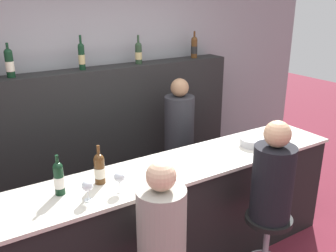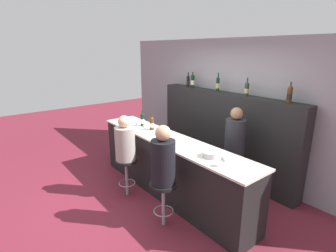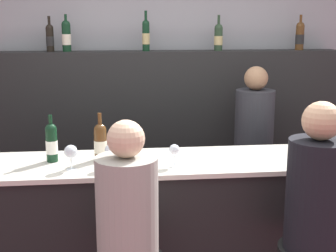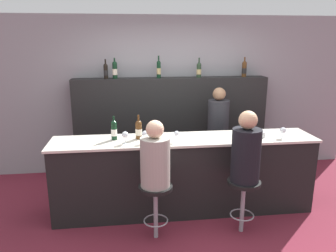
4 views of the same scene
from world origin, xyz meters
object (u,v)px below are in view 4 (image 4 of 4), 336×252
at_px(metal_bowl, 256,133).
at_px(bar_stool_right, 243,192).
at_px(wine_glass_1, 145,134).
at_px(guest_seated_left, 155,159).
at_px(wine_bottle_counter_1, 139,129).
at_px(bartender, 217,140).
at_px(wine_bottle_backbar_1, 115,70).
at_px(wine_bottle_counter_0, 114,130).
at_px(wine_bottle_backbar_2, 159,69).
at_px(wine_bottle_backbar_3, 199,70).
at_px(wine_bottle_backbar_0, 106,71).
at_px(wine_glass_0, 125,135).
at_px(bar_stool_left, 156,197).
at_px(wine_glass_3, 283,131).
at_px(wine_bottle_backbar_4, 244,69).
at_px(wine_glass_2, 177,134).
at_px(guest_seated_right, 246,151).

xyz_separation_m(metal_bowl, bar_stool_right, (-0.34, -0.56, -0.53)).
xyz_separation_m(wine_glass_1, guest_seated_left, (0.08, -0.45, -0.15)).
relative_size(wine_bottle_counter_1, bartender, 0.20).
bearing_deg(wine_bottle_backbar_1, wine_bottle_counter_1, -76.30).
bearing_deg(wine_bottle_counter_0, metal_bowl, -2.35).
xyz_separation_m(wine_bottle_backbar_1, wine_bottle_backbar_2, (0.69, 0.00, 0.00)).
relative_size(wine_bottle_backbar_3, bartender, 0.21).
height_order(wine_bottle_backbar_0, wine_glass_0, wine_bottle_backbar_0).
bearing_deg(wine_glass_1, bar_stool_left, -79.87).
height_order(wine_bottle_backbar_0, metal_bowl, wine_bottle_backbar_0).
distance_m(wine_bottle_counter_1, metal_bowl, 1.51).
bearing_deg(wine_glass_3, wine_glass_0, 180.00).
xyz_separation_m(wine_glass_3, guest_seated_left, (-1.66, -0.45, -0.13)).
bearing_deg(wine_bottle_backbar_0, bartender, -16.75).
distance_m(wine_bottle_backbar_4, wine_glass_0, 2.53).
distance_m(wine_bottle_backbar_0, wine_bottle_backbar_3, 1.49).
height_order(wine_bottle_backbar_4, wine_glass_3, wine_bottle_backbar_4).
distance_m(wine_glass_2, bartender, 1.31).
distance_m(wine_glass_0, wine_glass_3, 1.98).
bearing_deg(wine_bottle_backbar_4, metal_bowl, -101.91).
relative_size(guest_seated_left, bartender, 0.49).
bearing_deg(guest_seated_left, wine_glass_3, 15.00).
xyz_separation_m(wine_bottle_counter_0, wine_glass_3, (2.12, -0.19, -0.03)).
bearing_deg(wine_glass_0, wine_bottle_counter_0, 125.34).
distance_m(wine_bottle_counter_0, wine_bottle_backbar_2, 1.58).
distance_m(wine_bottle_counter_0, wine_glass_2, 0.78).
bearing_deg(guest_seated_right, metal_bowl, 59.23).
distance_m(wine_bottle_backbar_2, wine_glass_1, 1.64).
xyz_separation_m(wine_glass_3, bartender, (-0.57, 0.96, -0.40)).
relative_size(wine_glass_1, wine_glass_3, 1.11).
bearing_deg(wine_glass_1, wine_bottle_backbar_2, 78.21).
xyz_separation_m(wine_bottle_backbar_1, bartender, (1.55, -0.51, -1.05)).
xyz_separation_m(wine_bottle_backbar_0, wine_bottle_backbar_1, (0.14, 0.00, 0.02)).
distance_m(wine_bottle_counter_1, wine_bottle_backbar_3, 1.76).
bearing_deg(wine_bottle_counter_0, guest_seated_right, -23.39).
xyz_separation_m(bar_stool_left, bar_stool_right, (1.02, 0.00, 0.00)).
height_order(wine_bottle_counter_1, wine_bottle_backbar_1, wine_bottle_backbar_1).
distance_m(wine_glass_1, wine_glass_2, 0.38).
bearing_deg(wine_bottle_backbar_4, wine_bottle_counter_0, -148.59).
bearing_deg(wine_bottle_counter_1, wine_glass_1, -69.53).
bearing_deg(wine_bottle_counter_0, guest_seated_left, -54.41).
xyz_separation_m(guest_seated_left, bar_stool_right, (1.02, 0.00, -0.46)).
bearing_deg(wine_bottle_backbar_2, wine_bottle_counter_1, -106.51).
height_order(wine_glass_2, bar_stool_right, wine_glass_2).
relative_size(wine_bottle_counter_0, wine_glass_0, 1.96).
bearing_deg(wine_bottle_backbar_3, wine_bottle_backbar_1, -180.00).
bearing_deg(wine_bottle_counter_1, bar_stool_left, -76.64).
height_order(wine_bottle_backbar_1, bartender, wine_bottle_backbar_1).
bearing_deg(wine_bottle_counter_1, wine_bottle_backbar_1, 103.70).
bearing_deg(wine_bottle_counter_1, wine_glass_2, -23.10).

